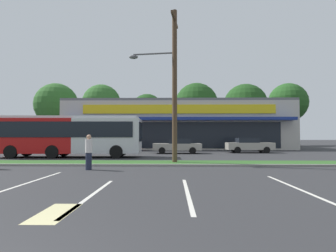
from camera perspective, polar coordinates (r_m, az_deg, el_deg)
grass_median at (r=16.66m, az=-8.11°, el=-7.70°), size 56.00×2.20×0.12m
curb_lip at (r=15.46m, az=-8.83°, el=-8.13°), size 56.00×0.24×0.12m
parking_stripe_0 at (r=11.48m, az=-26.43°, el=-10.31°), size 0.12×4.80×0.01m
parking_stripe_1 at (r=8.27m, az=-15.63°, el=-13.75°), size 0.12×4.80×0.01m
parking_stripe_2 at (r=8.26m, az=4.12°, el=-13.84°), size 0.12×4.80×0.01m
parking_stripe_3 at (r=10.03m, az=25.00°, el=-11.56°), size 0.12×4.80×0.01m
lot_arrow at (r=6.67m, az=-22.68°, el=-16.51°), size 0.70×1.60×0.01m
storefront_building at (r=37.61m, az=2.10°, el=0.11°), size 28.86×11.74×6.31m
tree_far_left at (r=53.82m, az=-22.42°, el=4.18°), size 7.77×7.77×11.36m
tree_left at (r=47.20m, az=-13.80°, el=4.55°), size 6.49×6.49×10.40m
tree_mid_left at (r=49.39m, az=-4.41°, el=3.23°), size 6.05×6.05×9.34m
tree_mid at (r=46.82m, az=5.99°, el=4.51°), size 7.36×7.36×10.79m
tree_mid_right at (r=50.18m, az=15.97°, el=4.06°), size 7.82×7.82×10.95m
tree_right at (r=53.72m, az=23.91°, el=4.54°), size 6.93×6.93×11.24m
utility_pole at (r=16.78m, az=0.88°, el=9.47°), size 3.09×2.40×9.43m
city_bus at (r=22.99m, az=-20.01°, el=-1.80°), size 11.42×2.92×3.25m
car_1 at (r=26.47m, az=2.05°, el=-4.16°), size 4.65×1.99×1.44m
car_2 at (r=28.75m, az=16.67°, el=-3.86°), size 4.60×1.97×1.49m
pedestrian_by_pole at (r=14.16m, az=-16.33°, el=-5.28°), size 0.35×0.35×1.76m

